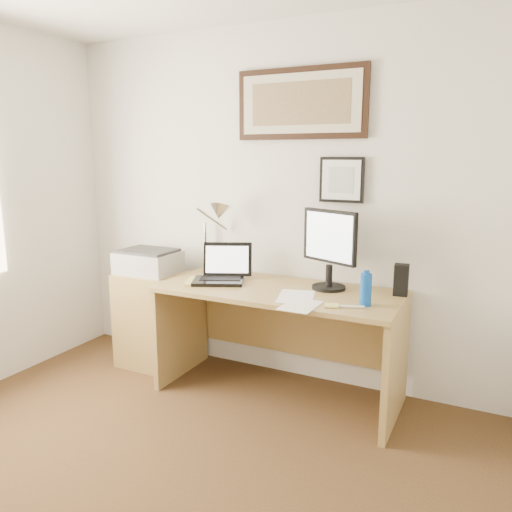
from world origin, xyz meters
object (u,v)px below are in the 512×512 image
Objects in this scene: side_cabinet at (154,319)px; laptop at (222,273)px; lcd_monitor at (329,246)px; desk at (283,319)px; water_bottle at (366,290)px; book at (187,281)px; printer at (148,261)px.

laptop is at bearing -3.77° from side_cabinet.
desk is at bearing -170.08° from lcd_monitor.
lcd_monitor is at bearing 10.01° from laptop.
desk is (-0.60, 0.20, -0.33)m from water_bottle.
book is 0.55× the size of laptop.
laptop is at bearing -4.27° from printer.
side_cabinet is at bearing -176.36° from lcd_monitor.
water_bottle is at bearing -18.41° from desk.
book is 0.14× the size of desk.
book is at bearing -144.58° from laptop.
water_bottle reaches higher than desk.
lcd_monitor is at bearing 16.17° from book.
desk is (0.63, 0.22, -0.24)m from book.
desk is at bearing 18.97° from book.
lcd_monitor is at bearing 9.92° from desk.
side_cabinet is 0.62m from book.
side_cabinet is at bearing -12.52° from printer.
laptop reaches higher than side_cabinet.
side_cabinet is 3.17× the size of book.
lcd_monitor is at bearing 3.21° from printer.
book is (0.44, -0.18, 0.39)m from side_cabinet.
lcd_monitor reaches higher than side_cabinet.
water_bottle is 1.24m from book.
book is 0.25m from laptop.
desk is at bearing 1.89° from side_cabinet.
side_cabinet is 1.66× the size of printer.
water_bottle is 0.43× the size of printer.
printer is (-1.71, 0.17, -0.03)m from water_bottle.
water_bottle is 0.12× the size of desk.
printer is (-0.04, 0.01, 0.45)m from side_cabinet.
book reaches higher than side_cabinet.
laptop is at bearing -169.99° from lcd_monitor.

